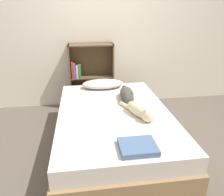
{
  "coord_description": "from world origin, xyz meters",
  "views": [
    {
      "loc": [
        -0.35,
        -2.27,
        1.62
      ],
      "look_at": [
        0.0,
        0.15,
        0.6
      ],
      "focal_mm": 35.0,
      "sensor_mm": 36.0,
      "label": 1
    }
  ],
  "objects": [
    {
      "name": "cat_dark",
      "position": [
        0.22,
        0.31,
        0.57
      ],
      "size": [
        0.22,
        0.61,
        0.17
      ],
      "rotation": [
        0.0,
        0.0,
        4.61
      ],
      "color": "#47423D",
      "rests_on": "bed"
    },
    {
      "name": "wall_back",
      "position": [
        0.0,
        1.45,
        1.25
      ],
      "size": [
        8.0,
        0.06,
        2.5
      ],
      "color": "silver",
      "rests_on": "ground_plane"
    },
    {
      "name": "cat_light",
      "position": [
        0.27,
        -0.2,
        0.58
      ],
      "size": [
        0.3,
        0.55,
        0.17
      ],
      "rotation": [
        0.0,
        0.0,
        5.13
      ],
      "color": "beige",
      "rests_on": "bed"
    },
    {
      "name": "blanket_fold",
      "position": [
        0.09,
        -0.77,
        0.53
      ],
      "size": [
        0.32,
        0.27,
        0.05
      ],
      "color": "#4C668E",
      "rests_on": "bed"
    },
    {
      "name": "bookshelf",
      "position": [
        -0.21,
        1.31,
        0.56
      ],
      "size": [
        0.73,
        0.26,
        1.08
      ],
      "color": "brown",
      "rests_on": "ground_plane"
    },
    {
      "name": "ground_plane",
      "position": [
        0.0,
        0.0,
        0.0
      ],
      "size": [
        8.0,
        8.0,
        0.0
      ],
      "primitive_type": "plane",
      "color": "brown"
    },
    {
      "name": "pillow",
      "position": [
        -0.05,
        0.8,
        0.57
      ],
      "size": [
        0.61,
        0.32,
        0.12
      ],
      "color": "beige",
      "rests_on": "bed"
    },
    {
      "name": "bed",
      "position": [
        0.0,
        0.0,
        0.25
      ],
      "size": [
        1.32,
        1.98,
        0.5
      ],
      "color": "#99754C",
      "rests_on": "ground_plane"
    }
  ]
}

